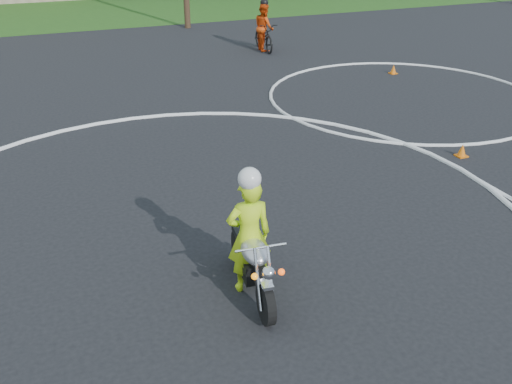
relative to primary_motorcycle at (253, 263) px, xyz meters
name	(u,v)px	position (x,y,z in m)	size (l,w,h in m)	color
ground	(258,321)	(-0.17, -0.62, -0.52)	(120.00, 120.00, 0.00)	black
grass_strip	(66,14)	(-0.17, 26.38, -0.51)	(120.00, 10.00, 0.02)	#1E4714
course_markings	(275,173)	(2.00, 3.73, -0.51)	(19.05, 19.05, 0.12)	silver
primary_motorcycle	(253,263)	(0.00, 0.00, 0.00)	(0.71, 2.04, 1.07)	black
rider_primary_grp	(249,232)	(0.00, 0.14, 0.44)	(0.70, 0.50, 1.99)	#B9E518
rider_second_grp	(264,32)	(6.35, 14.68, 0.18)	(0.88, 2.11, 1.98)	black
traffic_cones	(426,168)	(4.99, 2.52, -0.39)	(21.16, 12.35, 0.30)	orange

